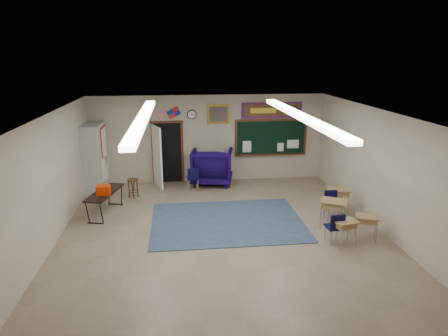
{
  "coord_description": "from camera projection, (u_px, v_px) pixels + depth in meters",
  "views": [
    {
      "loc": [
        -1.02,
        -8.97,
        4.33
      ],
      "look_at": [
        0.2,
        1.5,
        1.3
      ],
      "focal_mm": 32.0,
      "sensor_mm": 36.0,
      "label": 1
    }
  ],
  "objects": [
    {
      "name": "wall_flags",
      "position": [
        166.0,
        111.0,
        13.27
      ],
      "size": [
        1.16,
        0.06,
        0.7
      ],
      "primitive_type": null,
      "color": "red",
      "rests_on": "back_wall"
    },
    {
      "name": "fluorescent_strips",
      "position": [
        223.0,
        117.0,
        9.06
      ],
      "size": [
        3.86,
        6.0,
        0.1
      ],
      "primitive_type": null,
      "color": "white",
      "rests_on": "ceiling"
    },
    {
      "name": "area_rug",
      "position": [
        227.0,
        221.0,
        10.66
      ],
      "size": [
        4.0,
        3.0,
        0.02
      ],
      "primitive_type": "cube",
      "color": "#364E67",
      "rests_on": "floor"
    },
    {
      "name": "storage_cabinet",
      "position": [
        95.0,
        158.0,
        12.83
      ],
      "size": [
        0.59,
        1.25,
        2.2
      ],
      "color": "#AEAEAA",
      "rests_on": "floor"
    },
    {
      "name": "student_chair_reading",
      "position": [
        193.0,
        179.0,
        13.0
      ],
      "size": [
        0.42,
        0.42,
        0.81
      ],
      "primitive_type": null,
      "rotation": [
        0.0,
        0.0,
        3.19
      ],
      "color": "black",
      "rests_on": "floor"
    },
    {
      "name": "framed_art_print",
      "position": [
        218.0,
        114.0,
        13.53
      ],
      "size": [
        0.75,
        0.05,
        0.65
      ],
      "color": "#A88420",
      "rests_on": "back_wall"
    },
    {
      "name": "student_desk_front_left",
      "position": [
        333.0,
        213.0,
        10.15
      ],
      "size": [
        0.79,
        0.74,
        0.76
      ],
      "rotation": [
        0.0,
        0.0,
        -0.55
      ],
      "color": "#A17E4B",
      "rests_on": "floor"
    },
    {
      "name": "floor",
      "position": [
        223.0,
        235.0,
        9.87
      ],
      "size": [
        9.0,
        9.0,
        0.0
      ],
      "primitive_type": "plane",
      "color": "#83735A",
      "rests_on": "ground"
    },
    {
      "name": "chalkboard",
      "position": [
        271.0,
        138.0,
        13.97
      ],
      "size": [
        2.55,
        0.14,
        1.3
      ],
      "color": "#532B17",
      "rests_on": "back_wall"
    },
    {
      "name": "front_wall",
      "position": [
        262.0,
        280.0,
        5.16
      ],
      "size": [
        8.0,
        0.04,
        3.0
      ],
      "primitive_type": "cube",
      "color": "beige",
      "rests_on": "floor"
    },
    {
      "name": "student_desk_back_left",
      "position": [
        345.0,
        232.0,
        9.23
      ],
      "size": [
        0.6,
        0.51,
        0.63
      ],
      "rotation": [
        0.0,
        0.0,
        0.23
      ],
      "color": "#A17E4B",
      "rests_on": "floor"
    },
    {
      "name": "student_chair_desk_a",
      "position": [
        334.0,
        228.0,
        9.36
      ],
      "size": [
        0.41,
        0.41,
        0.78
      ],
      "primitive_type": null,
      "rotation": [
        0.0,
        0.0,
        3.19
      ],
      "color": "black",
      "rests_on": "floor"
    },
    {
      "name": "back_wall",
      "position": [
        208.0,
        139.0,
        13.75
      ],
      "size": [
        8.0,
        0.04,
        3.0
      ],
      "primitive_type": "cube",
      "color": "beige",
      "rests_on": "floor"
    },
    {
      "name": "wall_clock",
      "position": [
        192.0,
        115.0,
        13.43
      ],
      "size": [
        0.32,
        0.05,
        0.32
      ],
      "color": "black",
      "rests_on": "back_wall"
    },
    {
      "name": "bulletin_board",
      "position": [
        272.0,
        110.0,
        13.71
      ],
      "size": [
        2.1,
        0.05,
        0.55
      ],
      "color": "#B51E0F",
      "rests_on": "back_wall"
    },
    {
      "name": "ceiling",
      "position": [
        223.0,
        114.0,
        9.04
      ],
      "size": [
        8.0,
        9.0,
        0.04
      ],
      "primitive_type": "cube",
      "color": "silver",
      "rests_on": "back_wall"
    },
    {
      "name": "wooden_stool",
      "position": [
        133.0,
        188.0,
        12.38
      ],
      "size": [
        0.34,
        0.34,
        0.6
      ],
      "color": "#4D3317",
      "rests_on": "floor"
    },
    {
      "name": "left_wall",
      "position": [
        47.0,
        184.0,
        9.01
      ],
      "size": [
        0.04,
        9.0,
        3.0
      ],
      "primitive_type": "cube",
      "color": "beige",
      "rests_on": "floor"
    },
    {
      "name": "student_chair_desk_b",
      "position": [
        332.0,
        206.0,
        10.74
      ],
      "size": [
        0.39,
        0.39,
        0.77
      ],
      "primitive_type": null,
      "rotation": [
        0.0,
        0.0,
        -0.02
      ],
      "color": "black",
      "rests_on": "floor"
    },
    {
      "name": "student_desk_back_right",
      "position": [
        366.0,
        227.0,
        9.51
      ],
      "size": [
        0.63,
        0.55,
        0.63
      ],
      "rotation": [
        0.0,
        0.0,
        -0.36
      ],
      "color": "#A17E4B",
      "rests_on": "floor"
    },
    {
      "name": "student_desk_front_right",
      "position": [
        337.0,
        200.0,
        11.12
      ],
      "size": [
        0.67,
        0.55,
        0.73
      ],
      "rotation": [
        0.0,
        0.0,
        -0.16
      ],
      "color": "#A17E4B",
      "rests_on": "floor"
    },
    {
      "name": "right_wall",
      "position": [
        383.0,
        172.0,
        9.9
      ],
      "size": [
        0.04,
        9.0,
        3.0
      ],
      "primitive_type": "cube",
      "color": "beige",
      "rests_on": "floor"
    },
    {
      "name": "wingback_armchair",
      "position": [
        212.0,
        166.0,
        13.67
      ],
      "size": [
        1.56,
        1.59,
        1.24
      ],
      "primitive_type": "imported",
      "rotation": [
        0.0,
        0.0,
        2.95
      ],
      "color": "#100537",
      "rests_on": "floor"
    },
    {
      "name": "doorway",
      "position": [
        165.0,
        153.0,
        13.57
      ],
      "size": [
        1.1,
        0.89,
        2.16
      ],
      "color": "black",
      "rests_on": "back_wall"
    },
    {
      "name": "folding_table",
      "position": [
        105.0,
        202.0,
        11.09
      ],
      "size": [
        0.89,
        1.66,
        0.9
      ],
      "rotation": [
        0.0,
        0.0,
        -0.25
      ],
      "color": "black",
      "rests_on": "floor"
    }
  ]
}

